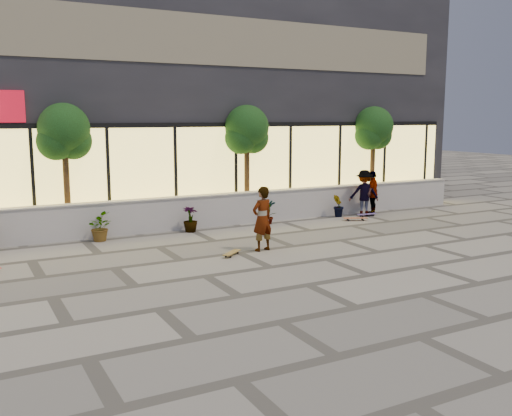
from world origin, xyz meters
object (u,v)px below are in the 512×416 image
tree_mideast (247,132)px  skater_right_far (364,193)px  tree_east (374,131)px  skateboard_right_near (355,218)px  tree_midwest (64,135)px  skater_center (262,219)px  skateboard_right_far (367,214)px  skater_right_near (372,193)px  skateboard_center (232,253)px

tree_mideast → skater_right_far: bearing=-19.3°
tree_east → skateboard_right_near: 4.32m
tree_mideast → tree_east: 5.50m
tree_midwest → skater_right_far: (10.00, -1.40, -2.17)m
skater_center → tree_mideast: bearing=-124.3°
tree_east → skateboard_right_far: (-1.50, -1.60, -2.91)m
tree_midwest → tree_mideast: (6.00, 0.00, 0.00)m
tree_mideast → skater_center: (-1.85, -4.49, -2.13)m
skater_center → skateboard_right_near: 5.55m
skater_right_near → skater_right_far: bearing=-34.0°
tree_midwest → tree_mideast: size_ratio=1.00×
tree_midwest → tree_mideast: bearing=0.0°
tree_east → skater_right_near: (-1.11, -1.40, -2.19)m
skater_right_near → skateboard_center: skater_right_near is taller
tree_midwest → skater_right_near: tree_midwest is taller
tree_east → skater_right_far: bearing=-137.0°
tree_east → skateboard_center: (-8.30, -4.61, -2.91)m
tree_east → skater_right_far: size_ratio=2.39×
skateboard_right_near → skateboard_center: bearing=-133.1°
skater_center → skateboard_right_near: skater_center is taller
tree_east → skateboard_center: tree_east is taller
skater_right_far → skateboard_right_far: size_ratio=2.19×
tree_east → skateboard_center: size_ratio=5.72×
tree_east → skateboard_right_near: bearing=-138.9°
tree_mideast → skater_right_far: (4.00, -1.40, -2.17)m
tree_mideast → skateboard_center: size_ratio=5.72×
tree_east → skater_center: 8.87m
skater_center → skater_right_far: (5.85, 3.09, -0.04)m
tree_mideast → skateboard_right_near: 4.73m
skater_center → skateboard_center: skater_center is taller
skateboard_right_far → tree_east: bearing=50.1°
skateboard_right_near → skateboard_right_far: size_ratio=1.13×
skater_right_near → skater_right_far: skater_right_far is taller
tree_midwest → skater_right_far: 10.33m
skater_right_far → skateboard_right_far: bearing=114.1°
skater_right_far → skateboard_right_near: (-0.91, -0.70, -0.74)m
skateboard_center → skateboard_right_near: skateboard_right_near is taller
skater_right_near → skater_center: bearing=-7.7°
skater_right_near → skateboard_center: size_ratio=2.32×
skater_right_far → skateboard_right_near: bearing=61.8°
tree_midwest → skateboard_right_near: 9.77m
tree_midwest → tree_east: (11.50, 0.00, 0.00)m
skater_center → skater_right_near: 6.96m
skateboard_center → tree_mideast: bearing=19.2°
skateboard_center → tree_east: bearing=-10.4°
skater_right_far → tree_midwest: bearing=16.1°
skater_center → skater_right_near: skater_center is taller
skater_center → skateboard_center: size_ratio=2.50×
skater_right_near → skateboard_right_near: size_ratio=1.89×
skateboard_center → tree_midwest: bearing=85.3°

